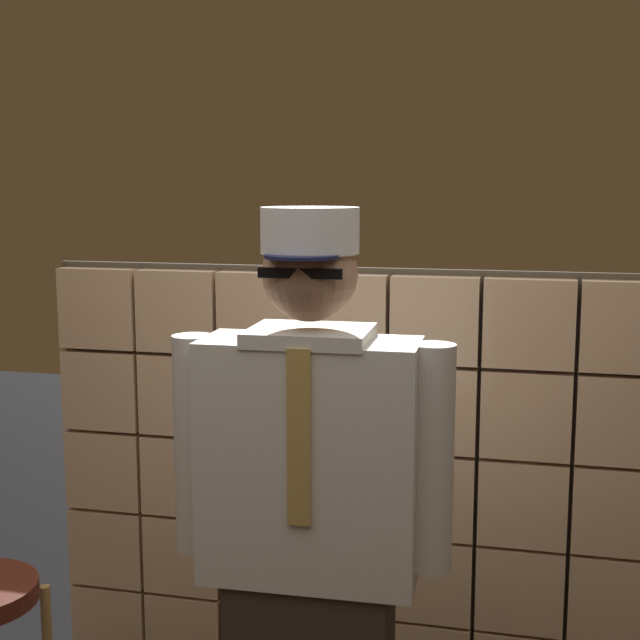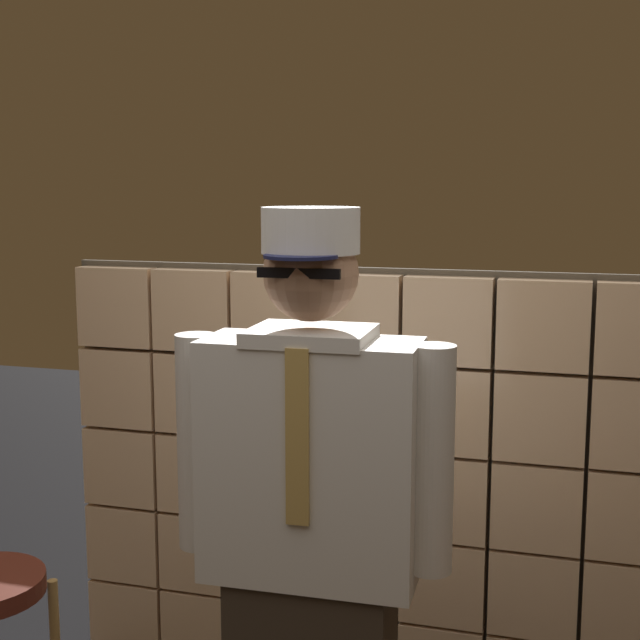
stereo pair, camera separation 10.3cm
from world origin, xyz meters
name	(u,v)px [view 2 (the right image)]	position (x,y,z in m)	size (l,w,h in m)	color
glass_block_wall	(358,488)	(0.00, 1.31, 0.77)	(2.19, 0.10, 1.57)	#E0B78C
standing_person	(311,548)	(0.11, 0.39, 0.93)	(0.71, 0.30, 1.79)	#382D23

